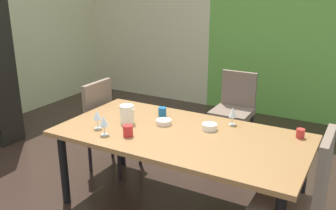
{
  "coord_description": "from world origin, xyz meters",
  "views": [
    {
      "loc": [
        1.75,
        -2.48,
        1.92
      ],
      "look_at": [
        0.17,
        0.34,
        0.85
      ],
      "focal_mm": 40.0,
      "sensor_mm": 36.0,
      "label": 1
    }
  ],
  "objects_px": {
    "wine_glass_front": "(233,113)",
    "pitcher_right": "(127,114)",
    "cup_east": "(162,112)",
    "chair_head_far": "(234,106)",
    "wine_glass_south": "(97,115)",
    "wine_glass_corner": "(104,121)",
    "cup_west": "(300,133)",
    "cup_rear": "(128,131)",
    "chair_left_far": "(108,120)",
    "serving_bowl_north": "(209,127)",
    "serving_bowl_center": "(164,122)",
    "chair_right_near": "(300,200)",
    "dining_table": "(181,141)"
  },
  "relations": [
    {
      "from": "chair_head_far",
      "to": "pitcher_right",
      "type": "bearing_deg",
      "value": 71.27
    },
    {
      "from": "wine_glass_corner",
      "to": "wine_glass_south",
      "type": "distance_m",
      "value": 0.16
    },
    {
      "from": "chair_left_far",
      "to": "wine_glass_front",
      "type": "relative_size",
      "value": 5.73
    },
    {
      "from": "chair_left_far",
      "to": "serving_bowl_north",
      "type": "height_order",
      "value": "chair_left_far"
    },
    {
      "from": "chair_right_near",
      "to": "cup_rear",
      "type": "distance_m",
      "value": 1.4
    },
    {
      "from": "chair_head_far",
      "to": "cup_rear",
      "type": "height_order",
      "value": "chair_head_far"
    },
    {
      "from": "chair_left_far",
      "to": "cup_west",
      "type": "height_order",
      "value": "chair_left_far"
    },
    {
      "from": "wine_glass_front",
      "to": "wine_glass_corner",
      "type": "height_order",
      "value": "wine_glass_corner"
    },
    {
      "from": "cup_east",
      "to": "chair_head_far",
      "type": "bearing_deg",
      "value": 74.66
    },
    {
      "from": "serving_bowl_center",
      "to": "cup_west",
      "type": "xyz_separation_m",
      "value": [
        1.11,
        0.28,
        0.02
      ]
    },
    {
      "from": "chair_right_near",
      "to": "pitcher_right",
      "type": "relative_size",
      "value": 6.29
    },
    {
      "from": "dining_table",
      "to": "wine_glass_corner",
      "type": "bearing_deg",
      "value": -147.75
    },
    {
      "from": "cup_rear",
      "to": "pitcher_right",
      "type": "bearing_deg",
      "value": 126.45
    },
    {
      "from": "cup_west",
      "to": "pitcher_right",
      "type": "distance_m",
      "value": 1.47
    },
    {
      "from": "wine_glass_south",
      "to": "wine_glass_front",
      "type": "bearing_deg",
      "value": 33.48
    },
    {
      "from": "chair_head_far",
      "to": "serving_bowl_center",
      "type": "distance_m",
      "value": 1.36
    },
    {
      "from": "chair_left_far",
      "to": "serving_bowl_center",
      "type": "relative_size",
      "value": 6.7
    },
    {
      "from": "wine_glass_front",
      "to": "serving_bowl_north",
      "type": "relative_size",
      "value": 1.25
    },
    {
      "from": "chair_head_far",
      "to": "cup_west",
      "type": "xyz_separation_m",
      "value": [
        0.92,
        -1.05,
        0.22
      ]
    },
    {
      "from": "cup_west",
      "to": "serving_bowl_north",
      "type": "bearing_deg",
      "value": -164.26
    },
    {
      "from": "dining_table",
      "to": "chair_right_near",
      "type": "height_order",
      "value": "chair_right_near"
    },
    {
      "from": "serving_bowl_center",
      "to": "wine_glass_south",
      "type": "bearing_deg",
      "value": -141.11
    },
    {
      "from": "chair_head_far",
      "to": "wine_glass_south",
      "type": "bearing_deg",
      "value": 69.13
    },
    {
      "from": "chair_left_far",
      "to": "wine_glass_corner",
      "type": "relative_size",
      "value": 5.65
    },
    {
      "from": "chair_left_far",
      "to": "wine_glass_south",
      "type": "relative_size",
      "value": 5.65
    },
    {
      "from": "wine_glass_front",
      "to": "cup_rear",
      "type": "xyz_separation_m",
      "value": [
        -0.66,
        -0.66,
        -0.07
      ]
    },
    {
      "from": "serving_bowl_center",
      "to": "cup_east",
      "type": "xyz_separation_m",
      "value": [
        -0.12,
        0.18,
        0.02
      ]
    },
    {
      "from": "dining_table",
      "to": "cup_east",
      "type": "relative_size",
      "value": 24.93
    },
    {
      "from": "wine_glass_front",
      "to": "wine_glass_south",
      "type": "distance_m",
      "value": 1.18
    },
    {
      "from": "wine_glass_corner",
      "to": "cup_east",
      "type": "height_order",
      "value": "wine_glass_corner"
    },
    {
      "from": "chair_left_far",
      "to": "chair_right_near",
      "type": "bearing_deg",
      "value": 72.39
    },
    {
      "from": "chair_head_far",
      "to": "pitcher_right",
      "type": "xyz_separation_m",
      "value": [
        -0.49,
        -1.46,
        0.27
      ]
    },
    {
      "from": "chair_head_far",
      "to": "cup_east",
      "type": "bearing_deg",
      "value": 74.66
    },
    {
      "from": "dining_table",
      "to": "wine_glass_south",
      "type": "distance_m",
      "value": 0.75
    },
    {
      "from": "cup_east",
      "to": "serving_bowl_north",
      "type": "bearing_deg",
      "value": -10.94
    },
    {
      "from": "wine_glass_front",
      "to": "serving_bowl_center",
      "type": "distance_m",
      "value": 0.61
    },
    {
      "from": "wine_glass_front",
      "to": "pitcher_right",
      "type": "distance_m",
      "value": 0.93
    },
    {
      "from": "serving_bowl_center",
      "to": "cup_rear",
      "type": "bearing_deg",
      "value": -108.53
    },
    {
      "from": "wine_glass_front",
      "to": "cup_rear",
      "type": "distance_m",
      "value": 0.93
    },
    {
      "from": "wine_glass_south",
      "to": "serving_bowl_center",
      "type": "relative_size",
      "value": 1.19
    },
    {
      "from": "chair_right_near",
      "to": "pitcher_right",
      "type": "distance_m",
      "value": 1.61
    },
    {
      "from": "chair_head_far",
      "to": "chair_right_near",
      "type": "xyz_separation_m",
      "value": [
        1.07,
        -1.76,
        0.05
      ]
    },
    {
      "from": "serving_bowl_center",
      "to": "cup_east",
      "type": "bearing_deg",
      "value": 123.39
    },
    {
      "from": "dining_table",
      "to": "wine_glass_front",
      "type": "xyz_separation_m",
      "value": [
        0.31,
        0.4,
        0.18
      ]
    },
    {
      "from": "chair_left_far",
      "to": "wine_glass_south",
      "type": "height_order",
      "value": "chair_left_far"
    },
    {
      "from": "chair_right_near",
      "to": "serving_bowl_center",
      "type": "distance_m",
      "value": 1.35
    },
    {
      "from": "serving_bowl_north",
      "to": "cup_rear",
      "type": "relative_size",
      "value": 1.41
    },
    {
      "from": "chair_right_near",
      "to": "wine_glass_corner",
      "type": "xyz_separation_m",
      "value": [
        -1.57,
        -0.01,
        0.26
      ]
    },
    {
      "from": "serving_bowl_center",
      "to": "cup_west",
      "type": "height_order",
      "value": "cup_west"
    },
    {
      "from": "wine_glass_south",
      "to": "wine_glass_corner",
      "type": "bearing_deg",
      "value": -31.4
    }
  ]
}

